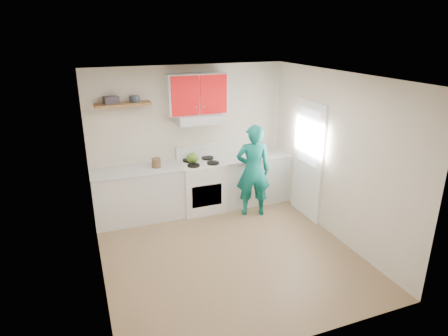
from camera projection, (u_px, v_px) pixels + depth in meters
name	position (u px, v px, depth m)	size (l,w,h in m)	color
floor	(228.00, 252.00, 5.85)	(3.80, 3.80, 0.00)	brown
ceiling	(229.00, 76.00, 4.97)	(3.60, 3.80, 0.04)	white
back_wall	(190.00, 138.00, 7.07)	(3.60, 0.04, 2.60)	beige
front_wall	(301.00, 236.00, 3.74)	(3.60, 0.04, 2.60)	beige
left_wall	(93.00, 190.00, 4.80)	(0.04, 3.80, 2.60)	beige
right_wall	(336.00, 157.00, 6.02)	(0.04, 3.80, 2.60)	beige
door	(308.00, 161.00, 6.72)	(0.05, 0.85, 2.05)	white
door_glass	(309.00, 137.00, 6.56)	(0.01, 0.55, 0.95)	white
counter_left	(138.00, 195.00, 6.74)	(1.52, 0.60, 0.90)	silver
counter_right	(252.00, 179.00, 7.48)	(1.32, 0.60, 0.90)	silver
stove	(201.00, 186.00, 7.11)	(0.76, 0.65, 0.92)	white
range_hood	(198.00, 119.00, 6.78)	(0.76, 0.44, 0.15)	silver
upper_cabinets	(197.00, 94.00, 6.68)	(1.02, 0.33, 0.70)	red
shelf	(123.00, 104.00, 6.31)	(0.90, 0.30, 0.04)	brown
books	(111.00, 100.00, 6.23)	(0.23, 0.16, 0.12)	#383239
tin	(134.00, 99.00, 6.38)	(0.17, 0.17, 0.10)	#333D4C
kettle	(192.00, 158.00, 6.90)	(0.21, 0.21, 0.18)	#4A7220
crock	(156.00, 163.00, 6.68)	(0.15, 0.15, 0.18)	#503723
cutting_board	(241.00, 158.00, 7.22)	(0.28, 0.21, 0.02)	olive
silicone_mat	(273.00, 154.00, 7.45)	(0.28, 0.23, 0.01)	red
person	(253.00, 171.00, 6.81)	(0.60, 0.40, 1.66)	#0B6358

